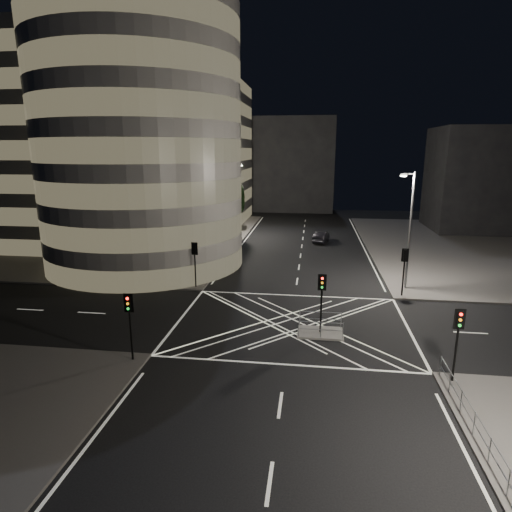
# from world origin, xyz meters

# --- Properties ---
(ground) EXTENTS (120.00, 120.00, 0.00)m
(ground) POSITION_xyz_m (0.00, 0.00, 0.00)
(ground) COLOR black
(ground) RESTS_ON ground
(sidewalk_far_left) EXTENTS (42.00, 42.00, 0.15)m
(sidewalk_far_left) POSITION_xyz_m (-29.00, 27.00, 0.07)
(sidewalk_far_left) COLOR #53504D
(sidewalk_far_left) RESTS_ON ground
(central_island) EXTENTS (3.00, 2.00, 0.15)m
(central_island) POSITION_xyz_m (2.00, -1.50, 0.07)
(central_island) COLOR slate
(central_island) RESTS_ON ground
(office_tower_curved) EXTENTS (30.00, 29.00, 27.20)m
(office_tower_curved) POSITION_xyz_m (-20.74, 18.74, 12.65)
(office_tower_curved) COLOR gray
(office_tower_curved) RESTS_ON sidewalk_far_left
(office_block_rear) EXTENTS (24.00, 16.00, 22.00)m
(office_block_rear) POSITION_xyz_m (-22.00, 42.00, 11.15)
(office_block_rear) COLOR gray
(office_block_rear) RESTS_ON sidewalk_far_left
(building_right_far) EXTENTS (14.00, 12.00, 15.00)m
(building_right_far) POSITION_xyz_m (26.00, 40.00, 7.65)
(building_right_far) COLOR black
(building_right_far) RESTS_ON sidewalk_far_right
(building_far_end) EXTENTS (18.00, 8.00, 18.00)m
(building_far_end) POSITION_xyz_m (-4.00, 58.00, 9.00)
(building_far_end) COLOR black
(building_far_end) RESTS_ON ground
(tree_a) EXTENTS (4.99, 4.99, 7.73)m
(tree_a) POSITION_xyz_m (-10.50, 9.00, 5.00)
(tree_a) COLOR black
(tree_a) RESTS_ON sidewalk_far_left
(tree_b) EXTENTS (4.83, 4.83, 7.54)m
(tree_b) POSITION_xyz_m (-10.50, 15.00, 4.91)
(tree_b) COLOR black
(tree_b) RESTS_ON sidewalk_far_left
(tree_c) EXTENTS (3.79, 3.79, 6.63)m
(tree_c) POSITION_xyz_m (-10.50, 21.00, 4.58)
(tree_c) COLOR black
(tree_c) RESTS_ON sidewalk_far_left
(tree_d) EXTENTS (5.71, 5.71, 8.98)m
(tree_d) POSITION_xyz_m (-10.50, 27.00, 5.84)
(tree_d) COLOR black
(tree_d) RESTS_ON sidewalk_far_left
(tree_e) EXTENTS (3.81, 3.81, 6.35)m
(tree_e) POSITION_xyz_m (-10.50, 33.00, 4.30)
(tree_e) COLOR black
(tree_e) RESTS_ON sidewalk_far_left
(traffic_signal_fl) EXTENTS (0.55, 0.22, 4.00)m
(traffic_signal_fl) POSITION_xyz_m (-8.80, 6.80, 2.91)
(traffic_signal_fl) COLOR black
(traffic_signal_fl) RESTS_ON sidewalk_far_left
(traffic_signal_nl) EXTENTS (0.55, 0.22, 4.00)m
(traffic_signal_nl) POSITION_xyz_m (-8.80, -6.80, 2.91)
(traffic_signal_nl) COLOR black
(traffic_signal_nl) RESTS_ON sidewalk_near_left
(traffic_signal_fr) EXTENTS (0.55, 0.22, 4.00)m
(traffic_signal_fr) POSITION_xyz_m (8.80, 6.80, 2.91)
(traffic_signal_fr) COLOR black
(traffic_signal_fr) RESTS_ON sidewalk_far_right
(traffic_signal_nr) EXTENTS (0.55, 0.22, 4.00)m
(traffic_signal_nr) POSITION_xyz_m (8.80, -6.80, 2.91)
(traffic_signal_nr) COLOR black
(traffic_signal_nr) RESTS_ON sidewalk_near_right
(traffic_signal_island) EXTENTS (0.55, 0.22, 4.00)m
(traffic_signal_island) POSITION_xyz_m (2.00, -1.50, 2.91)
(traffic_signal_island) COLOR black
(traffic_signal_island) RESTS_ON central_island
(street_lamp_left_near) EXTENTS (1.25, 0.25, 10.00)m
(street_lamp_left_near) POSITION_xyz_m (-9.44, 12.00, 5.54)
(street_lamp_left_near) COLOR slate
(street_lamp_left_near) RESTS_ON sidewalk_far_left
(street_lamp_left_far) EXTENTS (1.25, 0.25, 10.00)m
(street_lamp_left_far) POSITION_xyz_m (-9.44, 30.00, 5.54)
(street_lamp_left_far) COLOR slate
(street_lamp_left_far) RESTS_ON sidewalk_far_left
(street_lamp_right_far) EXTENTS (1.25, 0.25, 10.00)m
(street_lamp_right_far) POSITION_xyz_m (9.44, 9.00, 5.54)
(street_lamp_right_far) COLOR slate
(street_lamp_right_far) RESTS_ON sidewalk_far_right
(railing_near_right) EXTENTS (0.06, 11.70, 1.10)m
(railing_near_right) POSITION_xyz_m (8.30, -12.15, 0.70)
(railing_near_right) COLOR slate
(railing_near_right) RESTS_ON sidewalk_near_right
(railing_island_south) EXTENTS (2.80, 0.06, 1.10)m
(railing_island_south) POSITION_xyz_m (2.00, -2.40, 0.70)
(railing_island_south) COLOR slate
(railing_island_south) RESTS_ON central_island
(railing_island_north) EXTENTS (2.80, 0.06, 1.10)m
(railing_island_north) POSITION_xyz_m (2.00, -0.60, 0.70)
(railing_island_north) COLOR slate
(railing_island_north) RESTS_ON central_island
(sedan) EXTENTS (2.38, 4.64, 1.46)m
(sedan) POSITION_xyz_m (2.44, 27.98, 0.73)
(sedan) COLOR black
(sedan) RESTS_ON ground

